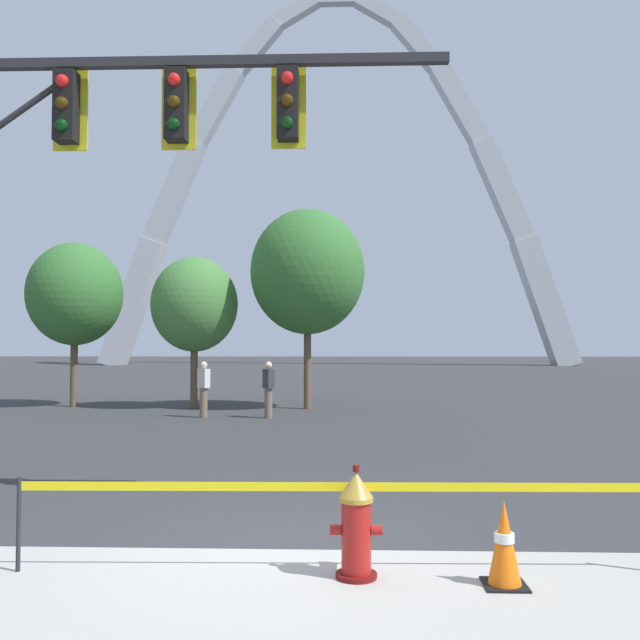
# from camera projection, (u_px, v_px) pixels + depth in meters

# --- Properties ---
(ground_plane) EXTENTS (240.00, 240.00, 0.00)m
(ground_plane) POSITION_uv_depth(u_px,v_px,m) (282.00, 544.00, 6.88)
(ground_plane) COLOR #333335
(fire_hydrant) EXTENTS (0.46, 0.48, 0.99)m
(fire_hydrant) POSITION_uv_depth(u_px,v_px,m) (356.00, 525.00, 5.90)
(fire_hydrant) COLOR #5E0F0D
(fire_hydrant) RESTS_ON ground
(caution_tape_barrier) EXTENTS (5.93, 0.16, 0.85)m
(caution_tape_barrier) POSITION_uv_depth(u_px,v_px,m) (345.00, 506.00, 6.01)
(caution_tape_barrier) COLOR #232326
(caution_tape_barrier) RESTS_ON ground
(traffic_cone_by_hydrant) EXTENTS (0.36, 0.36, 0.73)m
(traffic_cone_by_hydrant) POSITION_uv_depth(u_px,v_px,m) (504.00, 544.00, 5.68)
(traffic_cone_by_hydrant) COLOR black
(traffic_cone_by_hydrant) RESTS_ON ground
(traffic_signal_gantry) EXTENTS (7.82, 0.44, 6.00)m
(traffic_signal_gantry) POSITION_uv_depth(u_px,v_px,m) (33.00, 158.00, 8.43)
(traffic_signal_gantry) COLOR #232326
(traffic_signal_gantry) RESTS_ON ground
(monument_arch) EXTENTS (49.99, 2.46, 40.17)m
(monument_arch) POSITION_uv_depth(u_px,v_px,m) (337.00, 197.00, 70.78)
(monument_arch) COLOR #B2B5BC
(monument_arch) RESTS_ON ground
(tree_far_left) EXTENTS (3.16, 3.16, 5.53)m
(tree_far_left) POSITION_uv_depth(u_px,v_px,m) (75.00, 294.00, 22.64)
(tree_far_left) COLOR brown
(tree_far_left) RESTS_ON ground
(tree_left_mid) EXTENTS (2.84, 2.84, 4.96)m
(tree_left_mid) POSITION_uv_depth(u_px,v_px,m) (195.00, 305.00, 22.04)
(tree_left_mid) COLOR brown
(tree_left_mid) RESTS_ON ground
(tree_center_left) EXTENTS (3.71, 3.71, 6.49)m
(tree_center_left) POSITION_uv_depth(u_px,v_px,m) (307.00, 272.00, 21.81)
(tree_center_left) COLOR brown
(tree_center_left) RESTS_ON ground
(pedestrian_walking_left) EXTENTS (0.36, 0.39, 1.59)m
(pedestrian_walking_left) POSITION_uv_depth(u_px,v_px,m) (268.00, 389.00, 18.92)
(pedestrian_walking_left) COLOR brown
(pedestrian_walking_left) RESTS_ON ground
(pedestrian_standing_center) EXTENTS (0.39, 0.37, 1.59)m
(pedestrian_standing_center) POSITION_uv_depth(u_px,v_px,m) (204.00, 389.00, 19.08)
(pedestrian_standing_center) COLOR brown
(pedestrian_standing_center) RESTS_ON ground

